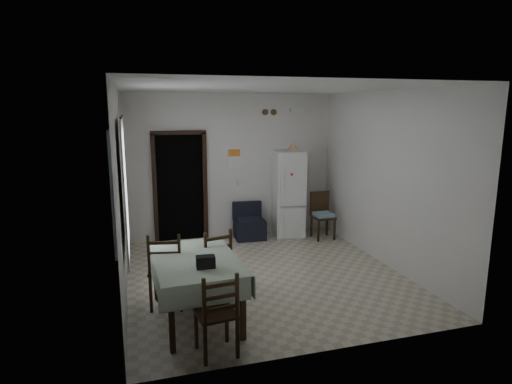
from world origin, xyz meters
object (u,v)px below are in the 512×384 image
Objects in this scene: fridge at (288,194)px; dining_chair_near_head at (216,312)px; corner_chair at (323,216)px; dining_chair_far_left at (167,268)px; dining_table at (196,289)px; dining_chair_far_right at (213,262)px; navy_seat at (250,221)px.

fridge reaches higher than dining_chair_near_head.
dining_chair_far_left reaches higher than corner_chair.
dining_chair_far_left is at bearing -128.98° from fridge.
fridge is 1.68× the size of dining_chair_far_left.
dining_chair_far_left is 1.09× the size of dining_chair_near_head.
corner_chair reaches higher than dining_table.
corner_chair is 0.94× the size of dining_chair_far_right.
dining_chair_far_left is at bearing -121.59° from navy_seat.
fridge is 1.87× the size of corner_chair.
corner_chair is 3.33m from dining_chair_far_right.
corner_chair is at bearing -154.93° from dining_chair_far_right.
corner_chair is 0.90× the size of dining_chair_far_left.
dining_chair_near_head is at bearing 67.81° from dining_chair_far_right.
corner_chair reaches higher than navy_seat.
navy_seat is at bearing -116.92° from dining_chair_near_head.
corner_chair is at bearing -136.09° from dining_chair_near_head.
dining_chair_far_left is (-2.67, -2.58, -0.35)m from fridge.
fridge reaches higher than navy_seat.
dining_chair_far_right is at bearing -157.69° from dining_chair_far_left.
fridge is 3.88m from dining_table.
dining_table reaches higher than navy_seat.
navy_seat is at bearing -128.92° from dining_chair_far_right.
dining_chair_far_left reaches higher than dining_chair_near_head.
dining_chair_near_head is at bearing -129.44° from corner_chair.
dining_chair_far_left reaches higher than dining_chair_far_right.
dining_chair_far_right is at bearing -112.06° from navy_seat.
dining_chair_near_head is (0.40, -1.31, -0.04)m from dining_chair_far_left.
dining_table is at bearing -120.58° from fridge.
dining_chair_near_head is at bearing -86.75° from dining_table.
dining_chair_far_right is at bearing 58.30° from dining_table.
corner_chair is at bearing 38.82° from dining_table.
dining_chair_far_right is at bearing -142.04° from corner_chair.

